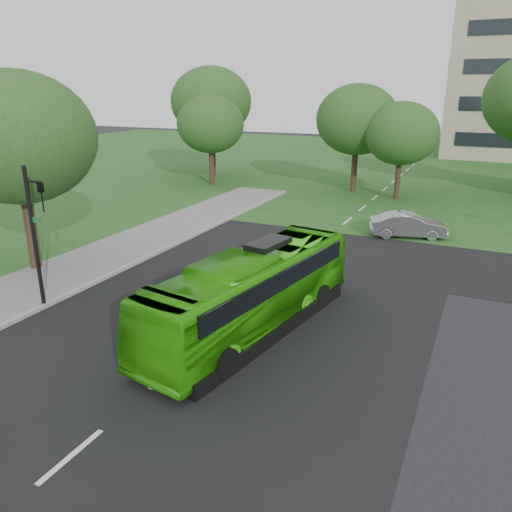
{
  "coord_description": "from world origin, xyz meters",
  "views": [
    {
      "loc": [
        7.91,
        -12.76,
        8.09
      ],
      "look_at": [
        -0.31,
        4.76,
        1.6
      ],
      "focal_mm": 35.0,
      "sensor_mm": 36.0,
      "label": 1
    }
  ],
  "objects_px": {
    "tree_park_c": "(402,134)",
    "bus": "(252,292)",
    "sedan": "(408,225)",
    "tree_park_b": "(357,120)",
    "traffic_light": "(36,227)",
    "tree_side_near": "(17,138)",
    "tree_park_a": "(210,124)",
    "tree_park_f": "(211,102)"
  },
  "relations": [
    {
      "from": "tree_park_a",
      "to": "bus",
      "type": "distance_m",
      "value": 28.71
    },
    {
      "from": "tree_park_f",
      "to": "tree_park_a",
      "type": "bearing_deg",
      "value": -61.21
    },
    {
      "from": "tree_park_b",
      "to": "bus",
      "type": "bearing_deg",
      "value": -83.0
    },
    {
      "from": "traffic_light",
      "to": "tree_park_b",
      "type": "bearing_deg",
      "value": 93.69
    },
    {
      "from": "tree_park_a",
      "to": "tree_park_f",
      "type": "distance_m",
      "value": 5.47
    },
    {
      "from": "tree_park_b",
      "to": "tree_park_a",
      "type": "bearing_deg",
      "value": -169.79
    },
    {
      "from": "traffic_light",
      "to": "tree_side_near",
      "type": "bearing_deg",
      "value": 155.81
    },
    {
      "from": "sedan",
      "to": "tree_park_b",
      "type": "bearing_deg",
      "value": 9.93
    },
    {
      "from": "tree_park_a",
      "to": "traffic_light",
      "type": "xyz_separation_m",
      "value": [
        7.38,
        -25.69,
        -1.99
      ]
    },
    {
      "from": "tree_park_f",
      "to": "tree_park_c",
      "type": "bearing_deg",
      "value": -11.86
    },
    {
      "from": "tree_park_f",
      "to": "bus",
      "type": "relative_size",
      "value": 1.01
    },
    {
      "from": "bus",
      "to": "sedan",
      "type": "bearing_deg",
      "value": 87.17
    },
    {
      "from": "tree_park_c",
      "to": "tree_park_f",
      "type": "xyz_separation_m",
      "value": [
        -18.5,
        3.88,
        2.0
      ]
    },
    {
      "from": "tree_park_f",
      "to": "sedan",
      "type": "bearing_deg",
      "value": -34.11
    },
    {
      "from": "tree_side_near",
      "to": "tree_park_a",
      "type": "bearing_deg",
      "value": 98.89
    },
    {
      "from": "tree_park_b",
      "to": "sedan",
      "type": "height_order",
      "value": "tree_park_b"
    },
    {
      "from": "tree_park_c",
      "to": "traffic_light",
      "type": "xyz_separation_m",
      "value": [
        -8.62,
        -26.36,
        -1.71
      ]
    },
    {
      "from": "tree_park_f",
      "to": "tree_park_b",
      "type": "bearing_deg",
      "value": -9.12
    },
    {
      "from": "tree_park_c",
      "to": "sedan",
      "type": "height_order",
      "value": "tree_park_c"
    },
    {
      "from": "sedan",
      "to": "tree_park_a",
      "type": "bearing_deg",
      "value": 44.38
    },
    {
      "from": "tree_park_b",
      "to": "traffic_light",
      "type": "height_order",
      "value": "tree_park_b"
    },
    {
      "from": "tree_park_b",
      "to": "tree_side_near",
      "type": "xyz_separation_m",
      "value": [
        -8.64,
        -24.94,
        0.29
      ]
    },
    {
      "from": "bus",
      "to": "sedan",
      "type": "height_order",
      "value": "bus"
    },
    {
      "from": "tree_park_f",
      "to": "sedan",
      "type": "distance_m",
      "value": 26.11
    },
    {
      "from": "tree_park_a",
      "to": "sedan",
      "type": "relative_size",
      "value": 1.81
    },
    {
      "from": "tree_park_a",
      "to": "tree_side_near",
      "type": "xyz_separation_m",
      "value": [
        3.56,
        -22.74,
        0.84
      ]
    },
    {
      "from": "sedan",
      "to": "traffic_light",
      "type": "height_order",
      "value": "traffic_light"
    },
    {
      "from": "tree_side_near",
      "to": "bus",
      "type": "bearing_deg",
      "value": -5.73
    },
    {
      "from": "bus",
      "to": "traffic_light",
      "type": "distance_m",
      "value": 8.42
    },
    {
      "from": "tree_side_near",
      "to": "traffic_light",
      "type": "distance_m",
      "value": 5.6
    },
    {
      "from": "tree_park_b",
      "to": "sedan",
      "type": "relative_size",
      "value": 2.01
    },
    {
      "from": "tree_side_near",
      "to": "bus",
      "type": "xyz_separation_m",
      "value": [
        11.84,
        -1.19,
        -4.66
      ]
    },
    {
      "from": "tree_park_a",
      "to": "tree_side_near",
      "type": "distance_m",
      "value": 23.03
    },
    {
      "from": "tree_park_c",
      "to": "traffic_light",
      "type": "height_order",
      "value": "tree_park_c"
    },
    {
      "from": "tree_park_b",
      "to": "bus",
      "type": "distance_m",
      "value": 26.68
    },
    {
      "from": "tree_park_c",
      "to": "bus",
      "type": "distance_m",
      "value": 24.86
    },
    {
      "from": "tree_park_c",
      "to": "sedan",
      "type": "bearing_deg",
      "value": -76.43
    },
    {
      "from": "bus",
      "to": "traffic_light",
      "type": "relative_size",
      "value": 1.84
    },
    {
      "from": "bus",
      "to": "tree_side_near",
      "type": "bearing_deg",
      "value": -176.36
    },
    {
      "from": "tree_park_c",
      "to": "tree_side_near",
      "type": "relative_size",
      "value": 0.81
    },
    {
      "from": "sedan",
      "to": "tree_park_c",
      "type": "bearing_deg",
      "value": -4.45
    },
    {
      "from": "bus",
      "to": "sedan",
      "type": "distance_m",
      "value": 14.61
    }
  ]
}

